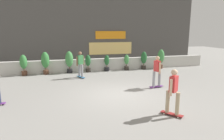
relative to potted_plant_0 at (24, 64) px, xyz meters
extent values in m
plane|color=gray|center=(5.12, -5.55, -0.81)|extent=(48.00, 48.00, 0.00)
cube|color=beige|center=(5.12, 0.45, -0.36)|extent=(18.00, 0.40, 0.90)
cube|color=#4C4947|center=(5.12, 4.45, 2.44)|extent=(20.00, 2.00, 6.50)
cube|color=orange|center=(6.93, 3.41, 1.79)|extent=(2.80, 0.08, 0.70)
cube|color=#F2CC72|center=(6.93, 3.42, 0.59)|extent=(4.00, 0.06, 1.10)
cylinder|color=brown|center=(0.00, 0.00, -0.66)|extent=(0.36, 0.36, 0.30)
cylinder|color=brown|center=(0.00, 0.00, -0.43)|extent=(0.06, 0.06, 0.15)
ellipsoid|color=#387F3D|center=(0.00, 0.00, 0.12)|extent=(0.47, 0.47, 0.96)
cylinder|color=brown|center=(1.40, 0.00, -0.66)|extent=(0.36, 0.36, 0.30)
cylinder|color=brown|center=(1.40, 0.00, -0.43)|extent=(0.06, 0.06, 0.15)
ellipsoid|color=#387F3D|center=(1.40, 0.00, 0.20)|extent=(0.54, 0.54, 1.11)
cylinder|color=black|center=(3.03, 0.00, -0.66)|extent=(0.36, 0.36, 0.30)
cylinder|color=brown|center=(3.03, 0.00, -0.43)|extent=(0.06, 0.06, 0.15)
ellipsoid|color=#428C47|center=(3.03, 0.00, 0.20)|extent=(0.55, 0.55, 1.12)
cylinder|color=#2D2823|center=(4.36, 0.00, -0.66)|extent=(0.36, 0.36, 0.30)
cylinder|color=brown|center=(4.36, 0.00, -0.43)|extent=(0.06, 0.06, 0.15)
ellipsoid|color=#235B2D|center=(4.36, 0.00, 0.05)|extent=(0.40, 0.40, 0.81)
cylinder|color=black|center=(5.77, 0.00, -0.66)|extent=(0.36, 0.36, 0.30)
cylinder|color=brown|center=(5.77, 0.00, -0.43)|extent=(0.06, 0.06, 0.15)
ellipsoid|color=#235B2D|center=(5.77, 0.00, 0.02)|extent=(0.37, 0.37, 0.76)
cylinder|color=#2D2823|center=(7.32, 0.00, -0.66)|extent=(0.36, 0.36, 0.30)
cylinder|color=brown|center=(7.32, 0.00, -0.43)|extent=(0.06, 0.06, 0.15)
ellipsoid|color=#428C47|center=(7.32, 0.00, 0.02)|extent=(0.37, 0.37, 0.75)
cylinder|color=#2D2823|center=(8.74, 0.00, -0.66)|extent=(0.36, 0.36, 0.30)
cylinder|color=brown|center=(8.74, 0.00, -0.43)|extent=(0.06, 0.06, 0.15)
ellipsoid|color=#235B2D|center=(8.74, 0.00, 0.11)|extent=(0.46, 0.46, 0.94)
cylinder|color=brown|center=(10.21, 0.00, -0.66)|extent=(0.36, 0.36, 0.30)
cylinder|color=brown|center=(10.21, 0.00, -0.43)|extent=(0.06, 0.06, 0.15)
ellipsoid|color=#428C47|center=(10.21, 0.00, 0.18)|extent=(0.53, 0.53, 1.08)
cylinder|color=silver|center=(0.04, -5.55, -0.78)|extent=(0.06, 0.03, 0.06)
cylinder|color=silver|center=(0.03, -5.71, -0.78)|extent=(0.06, 0.03, 0.06)
cube|color=#266699|center=(3.65, -1.67, -0.74)|extent=(0.50, 0.81, 0.02)
cylinder|color=silver|center=(3.48, -1.46, -0.78)|extent=(0.05, 0.06, 0.06)
cylinder|color=silver|center=(3.62, -1.40, -0.78)|extent=(0.05, 0.06, 0.06)
cylinder|color=silver|center=(3.68, -1.94, -0.78)|extent=(0.05, 0.06, 0.06)
cylinder|color=silver|center=(3.83, -1.88, -0.78)|extent=(0.05, 0.06, 0.06)
cylinder|color=gray|center=(3.58, -1.51, -0.32)|extent=(0.14, 0.14, 0.82)
cylinder|color=gray|center=(3.72, -1.84, -0.32)|extent=(0.14, 0.14, 0.82)
cube|color=#3F8C4C|center=(3.65, -1.67, 0.37)|extent=(0.41, 0.33, 0.56)
sphere|color=brown|center=(3.65, -1.67, 0.78)|extent=(0.22, 0.22, 0.22)
cylinder|color=brown|center=(3.43, -1.76, 0.29)|extent=(0.09, 0.09, 0.58)
cylinder|color=brown|center=(3.87, -1.58, 0.29)|extent=(0.09, 0.09, 0.58)
cube|color=#72338C|center=(7.34, -4.95, -0.74)|extent=(0.82, 0.31, 0.02)
cylinder|color=silver|center=(7.09, -5.06, -0.78)|extent=(0.06, 0.04, 0.06)
cylinder|color=silver|center=(7.07, -4.91, -0.78)|extent=(0.06, 0.04, 0.06)
cylinder|color=silver|center=(7.61, -4.99, -0.78)|extent=(0.06, 0.04, 0.06)
cylinder|color=silver|center=(7.58, -4.83, -0.78)|extent=(0.06, 0.04, 0.06)
cylinder|color=gray|center=(7.16, -4.97, -0.32)|extent=(0.14, 0.14, 0.82)
cylinder|color=gray|center=(7.51, -4.92, -0.32)|extent=(0.14, 0.14, 0.82)
cube|color=red|center=(7.34, -4.95, 0.37)|extent=(0.25, 0.39, 0.56)
sphere|color=tan|center=(7.34, -4.95, 0.78)|extent=(0.22, 0.22, 0.22)
cylinder|color=tan|center=(7.37, -5.18, 0.29)|extent=(0.09, 0.09, 0.58)
cylinder|color=tan|center=(7.30, -4.71, 0.29)|extent=(0.09, 0.09, 0.58)
cube|color=maroon|center=(6.24, -8.30, -0.74)|extent=(0.65, 0.75, 0.02)
cylinder|color=silver|center=(6.02, -8.15, -0.78)|extent=(0.06, 0.06, 0.06)
cylinder|color=silver|center=(6.15, -8.05, -0.78)|extent=(0.06, 0.06, 0.06)
cylinder|color=silver|center=(6.34, -8.56, -0.78)|extent=(0.06, 0.06, 0.06)
cylinder|color=silver|center=(6.47, -8.46, -0.78)|extent=(0.06, 0.06, 0.06)
cylinder|color=tan|center=(6.13, -8.16, -0.32)|extent=(0.14, 0.14, 0.82)
cylinder|color=tan|center=(6.35, -8.44, -0.32)|extent=(0.14, 0.14, 0.82)
cube|color=red|center=(6.24, -8.30, 0.37)|extent=(0.41, 0.38, 0.56)
sphere|color=beige|center=(6.24, -8.30, 0.78)|extent=(0.22, 0.22, 0.22)
cylinder|color=beige|center=(6.06, -8.45, 0.29)|extent=(0.09, 0.09, 0.58)
cylinder|color=beige|center=(6.43, -8.16, 0.29)|extent=(0.09, 0.09, 0.58)
camera|label=1|loc=(2.51, -14.18, 2.19)|focal=31.63mm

